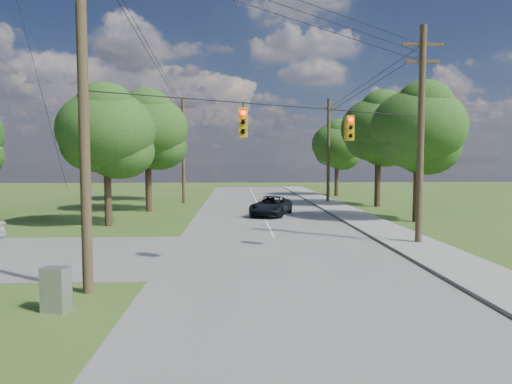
{
  "coord_description": "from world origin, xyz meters",
  "views": [
    {
      "loc": [
        -0.0,
        -13.71,
        4.1
      ],
      "look_at": [
        0.82,
        5.0,
        2.8
      ],
      "focal_mm": 32.0,
      "sensor_mm": 36.0,
      "label": 1
    }
  ],
  "objects_px": {
    "pole_sw": "(83,90)",
    "pole_ne": "(421,132)",
    "pole_north_e": "(328,150)",
    "control_cabinet": "(56,289)",
    "pole_north_w": "(183,149)",
    "car_main_north": "(271,206)"
  },
  "relations": [
    {
      "from": "pole_sw",
      "to": "pole_ne",
      "type": "xyz_separation_m",
      "value": [
        13.5,
        7.6,
        -0.76
      ]
    },
    {
      "from": "pole_north_e",
      "to": "control_cabinet",
      "type": "bearing_deg",
      "value": -113.75
    },
    {
      "from": "pole_north_e",
      "to": "pole_north_w",
      "type": "xyz_separation_m",
      "value": [
        -13.9,
        0.0,
        0.0
      ]
    },
    {
      "from": "pole_sw",
      "to": "pole_north_e",
      "type": "bearing_deg",
      "value": 65.48
    },
    {
      "from": "car_main_north",
      "to": "control_cabinet",
      "type": "height_order",
      "value": "car_main_north"
    },
    {
      "from": "pole_ne",
      "to": "car_main_north",
      "type": "height_order",
      "value": "pole_ne"
    },
    {
      "from": "pole_sw",
      "to": "control_cabinet",
      "type": "distance_m",
      "value": 5.89
    },
    {
      "from": "pole_north_w",
      "to": "car_main_north",
      "type": "bearing_deg",
      "value": -53.67
    },
    {
      "from": "pole_sw",
      "to": "pole_ne",
      "type": "relative_size",
      "value": 1.14
    },
    {
      "from": "pole_north_e",
      "to": "pole_sw",
      "type": "bearing_deg",
      "value": -114.52
    },
    {
      "from": "pole_north_e",
      "to": "pole_north_w",
      "type": "relative_size",
      "value": 1.0
    },
    {
      "from": "pole_sw",
      "to": "pole_north_e",
      "type": "distance_m",
      "value": 32.55
    },
    {
      "from": "pole_north_e",
      "to": "car_main_north",
      "type": "bearing_deg",
      "value": -121.57
    },
    {
      "from": "pole_sw",
      "to": "pole_north_e",
      "type": "height_order",
      "value": "pole_sw"
    },
    {
      "from": "pole_sw",
      "to": "control_cabinet",
      "type": "xyz_separation_m",
      "value": [
        -0.29,
        -1.75,
        -5.62
      ]
    },
    {
      "from": "pole_sw",
      "to": "car_main_north",
      "type": "relative_size",
      "value": 2.36
    },
    {
      "from": "control_cabinet",
      "to": "pole_north_w",
      "type": "bearing_deg",
      "value": 102.92
    },
    {
      "from": "pole_north_w",
      "to": "pole_ne",
      "type": "bearing_deg",
      "value": -57.71
    },
    {
      "from": "pole_north_e",
      "to": "car_main_north",
      "type": "relative_size",
      "value": 1.97
    },
    {
      "from": "pole_ne",
      "to": "car_main_north",
      "type": "bearing_deg",
      "value": 118.4
    },
    {
      "from": "pole_ne",
      "to": "pole_north_w",
      "type": "bearing_deg",
      "value": 122.29
    },
    {
      "from": "control_cabinet",
      "to": "pole_sw",
      "type": "bearing_deg",
      "value": 93.2
    }
  ]
}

